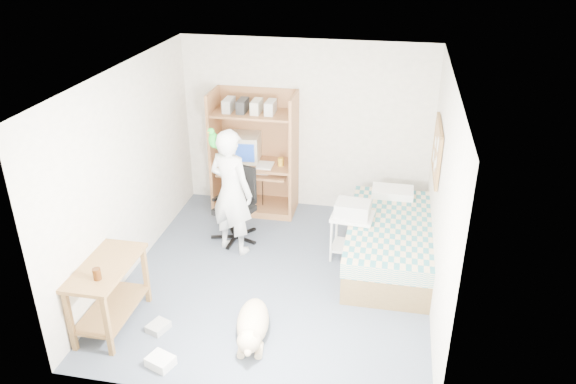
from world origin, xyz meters
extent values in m
plane|color=#444C5D|center=(0.00, 0.00, 0.00)|extent=(4.00, 4.00, 0.00)
cube|color=beige|center=(0.00, 2.00, 1.25)|extent=(3.60, 0.02, 2.50)
cube|color=beige|center=(1.80, 0.00, 1.25)|extent=(0.02, 4.00, 2.50)
cube|color=beige|center=(-1.80, 0.00, 1.25)|extent=(0.02, 4.00, 2.50)
cube|color=white|center=(0.00, 0.00, 2.50)|extent=(3.60, 4.00, 0.02)
cube|color=brown|center=(-1.28, 1.70, 0.90)|extent=(0.04, 0.60, 1.80)
cube|color=brown|center=(-0.12, 1.70, 0.90)|extent=(0.04, 0.60, 1.80)
cube|color=brown|center=(-0.70, 1.99, 0.90)|extent=(1.20, 0.02, 1.80)
cube|color=brown|center=(-0.70, 1.70, 0.74)|extent=(1.12, 0.60, 0.04)
cube|color=brown|center=(-0.70, 1.62, 0.64)|extent=(1.00, 0.50, 0.03)
cube|color=brown|center=(-0.70, 1.70, 1.50)|extent=(1.12, 0.55, 0.03)
cube|color=brown|center=(-0.70, 1.70, 0.05)|extent=(1.12, 0.60, 0.10)
cube|color=brown|center=(1.30, 0.60, 0.18)|extent=(1.00, 2.00, 0.36)
cube|color=teal|center=(1.30, 0.60, 0.46)|extent=(1.02, 2.02, 0.20)
cube|color=white|center=(1.30, 1.40, 0.60)|extent=(0.55, 0.35, 0.12)
cube|color=brown|center=(-1.55, -1.20, 0.73)|extent=(0.50, 1.00, 0.04)
cube|color=brown|center=(-1.75, -1.65, 0.35)|extent=(0.05, 0.05, 0.70)
cube|color=brown|center=(-1.35, -1.65, 0.35)|extent=(0.05, 0.05, 0.70)
cube|color=brown|center=(-1.75, -0.75, 0.35)|extent=(0.05, 0.05, 0.70)
cube|color=brown|center=(-1.35, -0.75, 0.35)|extent=(0.05, 0.05, 0.70)
cube|color=brown|center=(-1.55, -1.20, 0.20)|extent=(0.46, 0.92, 0.03)
cube|color=olive|center=(1.78, 0.90, 1.45)|extent=(0.03, 0.90, 0.60)
cube|color=brown|center=(1.77, 0.90, 1.76)|extent=(0.04, 0.94, 0.04)
cube|color=brown|center=(1.77, 0.90, 1.14)|extent=(0.04, 0.94, 0.04)
cylinder|color=black|center=(-0.76, 0.78, 0.04)|extent=(0.57, 0.57, 0.06)
cylinder|color=black|center=(-0.76, 0.78, 0.22)|extent=(0.06, 0.06, 0.38)
cube|color=black|center=(-0.76, 0.78, 0.44)|extent=(0.56, 0.56, 0.08)
cube|color=black|center=(-0.68, 0.98, 0.76)|extent=(0.39, 0.20, 0.52)
cube|color=black|center=(-0.98, 0.87, 0.59)|extent=(0.14, 0.28, 0.04)
cube|color=black|center=(-0.54, 0.70, 0.59)|extent=(0.14, 0.28, 0.04)
imported|color=silver|center=(-0.71, 0.53, 0.84)|extent=(0.72, 0.60, 1.67)
ellipsoid|color=#138525|center=(-0.91, 0.55, 1.51)|extent=(0.12, 0.12, 0.20)
sphere|color=#138525|center=(-0.92, 0.52, 1.64)|extent=(0.09, 0.09, 0.09)
cone|color=orange|center=(-0.94, 0.48, 1.64)|extent=(0.05, 0.05, 0.03)
cylinder|color=#138525|center=(-0.89, 0.60, 1.40)|extent=(0.08, 0.14, 0.12)
ellipsoid|color=beige|center=(-0.04, -1.07, 0.16)|extent=(0.43, 0.74, 0.32)
sphere|color=beige|center=(0.02, -1.46, 0.23)|extent=(0.23, 0.23, 0.23)
cone|color=beige|center=(-0.03, -1.49, 0.34)|extent=(0.07, 0.07, 0.09)
cone|color=beige|center=(0.08, -1.47, 0.34)|extent=(0.07, 0.07, 0.09)
ellipsoid|color=beige|center=(0.04, -1.55, 0.20)|extent=(0.10, 0.14, 0.08)
cylinder|color=beige|center=(-0.09, -0.70, 0.10)|extent=(0.09, 0.23, 0.11)
cube|color=white|center=(0.83, 0.63, 0.59)|extent=(0.54, 0.45, 0.04)
cube|color=white|center=(0.83, 0.63, 0.15)|extent=(0.50, 0.41, 0.03)
cylinder|color=white|center=(0.60, 0.45, 0.30)|extent=(0.03, 0.03, 0.59)
cylinder|color=white|center=(1.05, 0.45, 0.30)|extent=(0.03, 0.03, 0.59)
cylinder|color=white|center=(0.60, 0.80, 0.30)|extent=(0.03, 0.03, 0.59)
cylinder|color=white|center=(1.05, 0.80, 0.30)|extent=(0.03, 0.03, 0.59)
cube|color=#BBBAB6|center=(0.83, 0.63, 0.70)|extent=(0.45, 0.36, 0.18)
cube|color=beige|center=(-0.84, 1.75, 0.96)|extent=(0.44, 0.46, 0.39)
cube|color=navy|center=(-0.83, 1.54, 0.96)|extent=(0.33, 0.04, 0.27)
cube|color=beige|center=(-0.69, 1.58, 0.67)|extent=(0.46, 0.19, 0.03)
cylinder|color=gold|center=(-0.30, 1.65, 0.82)|extent=(0.08, 0.08, 0.12)
cylinder|color=#3D1E09|center=(-1.50, -1.44, 0.81)|extent=(0.08, 0.08, 0.12)
cube|color=white|center=(-0.81, -1.70, 0.05)|extent=(0.30, 0.27, 0.10)
cube|color=#A7A7A2|center=(-1.04, -1.21, 0.04)|extent=(0.25, 0.27, 0.08)
camera|label=1|loc=(1.22, -5.59, 3.93)|focal=35.00mm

